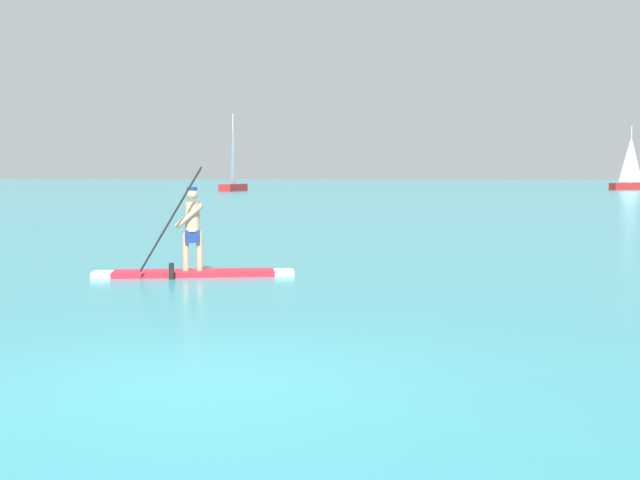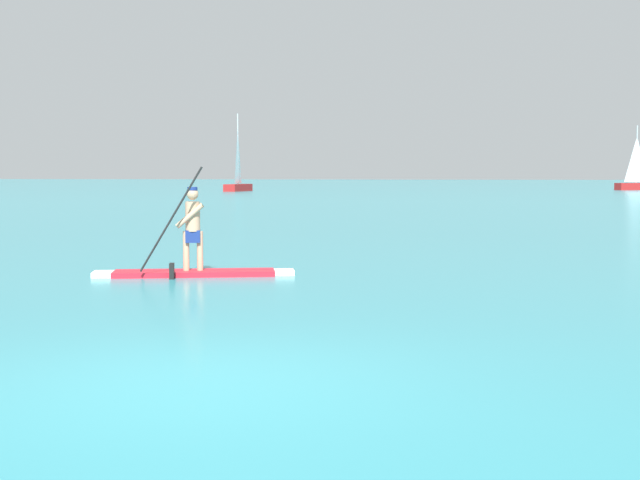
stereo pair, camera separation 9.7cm
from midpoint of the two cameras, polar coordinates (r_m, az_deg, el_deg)
ground at (r=8.04m, az=-7.34°, el=-8.93°), size 440.00×440.00×0.00m
paddleboarder_mid_center at (r=16.06m, az=-7.95°, el=-1.20°), size 3.55×1.42×1.99m
sailboat_left_horizon at (r=87.58m, az=-5.21°, el=3.80°), size 1.77×4.82×7.51m
sailboat_right_horizon at (r=98.92m, az=19.52°, el=3.54°), size 4.50×3.10×6.70m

